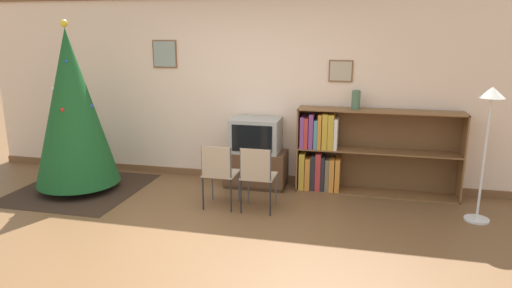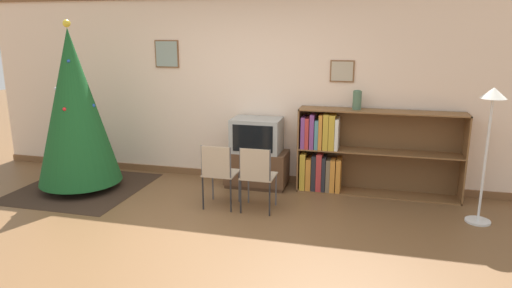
{
  "view_description": "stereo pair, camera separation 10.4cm",
  "coord_description": "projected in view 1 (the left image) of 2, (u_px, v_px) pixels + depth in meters",
  "views": [
    {
      "loc": [
        1.57,
        -4.07,
        2.15
      ],
      "look_at": [
        0.31,
        1.23,
        0.8
      ],
      "focal_mm": 32.0,
      "sensor_mm": 36.0,
      "label": 1
    },
    {
      "loc": [
        1.67,
        -4.05,
        2.15
      ],
      "look_at": [
        0.31,
        1.23,
        0.8
      ],
      "focal_mm": 32.0,
      "sensor_mm": 36.0,
      "label": 2
    }
  ],
  "objects": [
    {
      "name": "folding_chair_right",
      "position": [
        257.0,
        175.0,
        5.49
      ],
      "size": [
        0.4,
        0.4,
        0.82
      ],
      "color": "tan",
      "rests_on": "ground_plane"
    },
    {
      "name": "folding_chair_left",
      "position": [
        219.0,
        172.0,
        5.6
      ],
      "size": [
        0.4,
        0.4,
        0.82
      ],
      "color": "tan",
      "rests_on": "ground_plane"
    },
    {
      "name": "area_rug",
      "position": [
        80.0,
        189.0,
        6.4
      ],
      "size": [
        1.66,
        1.72,
        0.01
      ],
      "color": "#332319",
      "rests_on": "ground_plane"
    },
    {
      "name": "television",
      "position": [
        256.0,
        135.0,
        6.36
      ],
      "size": [
        0.68,
        0.47,
        0.47
      ],
      "color": "#9E9E99",
      "rests_on": "tv_console"
    },
    {
      "name": "bookshelf",
      "position": [
        345.0,
        152.0,
        6.2
      ],
      "size": [
        2.14,
        0.36,
        1.15
      ],
      "color": "brown",
      "rests_on": "ground_plane"
    },
    {
      "name": "standing_lamp",
      "position": [
        489.0,
        120.0,
        5.05
      ],
      "size": [
        0.28,
        0.28,
        1.56
      ],
      "color": "silver",
      "rests_on": "ground_plane"
    },
    {
      "name": "christmas_tree",
      "position": [
        72.0,
        108.0,
        6.12
      ],
      "size": [
        1.11,
        1.11,
        2.3
      ],
      "color": "maroon",
      "rests_on": "area_rug"
    },
    {
      "name": "wall_back",
      "position": [
        252.0,
        89.0,
        6.54
      ],
      "size": [
        8.51,
        0.11,
        2.7
      ],
      "color": "beige",
      "rests_on": "ground_plane"
    },
    {
      "name": "tv_console",
      "position": [
        256.0,
        168.0,
        6.48
      ],
      "size": [
        0.86,
        0.49,
        0.51
      ],
      "color": "#412A1A",
      "rests_on": "ground_plane"
    },
    {
      "name": "ground_plane",
      "position": [
        200.0,
        245.0,
        4.72
      ],
      "size": [
        24.0,
        24.0,
        0.0
      ],
      "primitive_type": "plane",
      "color": "brown"
    },
    {
      "name": "vase",
      "position": [
        356.0,
        99.0,
        6.02
      ],
      "size": [
        0.11,
        0.11,
        0.26
      ],
      "color": "#47664C",
      "rests_on": "bookshelf"
    }
  ]
}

